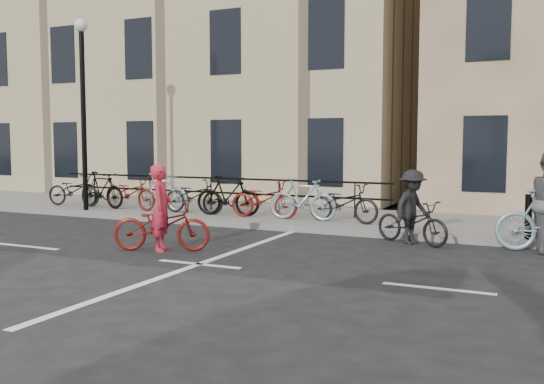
% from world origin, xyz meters
% --- Properties ---
extents(ground, '(120.00, 120.00, 0.00)m').
position_xyz_m(ground, '(0.00, 0.00, 0.00)').
color(ground, black).
rests_on(ground, ground).
extents(sidewalk, '(46.00, 4.00, 0.15)m').
position_xyz_m(sidewalk, '(-4.00, 6.00, 0.07)').
color(sidewalk, slate).
rests_on(sidewalk, ground).
extents(building_west, '(20.00, 10.00, 10.00)m').
position_xyz_m(building_west, '(-9.00, 13.00, 5.15)').
color(building_west, tan).
rests_on(building_west, sidewalk).
extents(lamp_post, '(0.36, 0.36, 5.28)m').
position_xyz_m(lamp_post, '(-6.50, 4.40, 3.49)').
color(lamp_post, black).
rests_on(lamp_post, sidewalk).
extents(bollard_east, '(0.14, 0.14, 0.90)m').
position_xyz_m(bollard_east, '(5.00, 4.25, 0.60)').
color(bollard_east, black).
rests_on(bollard_east, sidewalk).
extents(parked_bikes, '(10.40, 1.23, 1.05)m').
position_xyz_m(parked_bikes, '(-3.30, 5.04, 0.64)').
color(parked_bikes, black).
rests_on(parked_bikes, sidewalk).
extents(cyclist_pink, '(1.97, 1.29, 1.66)m').
position_xyz_m(cyclist_pink, '(-1.34, 0.79, 0.57)').
color(cyclist_pink, maroon).
rests_on(cyclist_pink, ground).
extents(cyclist_dark, '(1.80, 1.23, 1.52)m').
position_xyz_m(cyclist_dark, '(2.84, 3.60, 0.60)').
color(cyclist_dark, black).
rests_on(cyclist_dark, ground).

